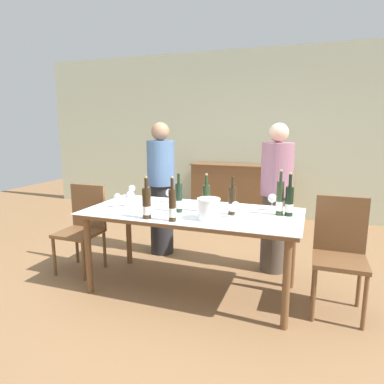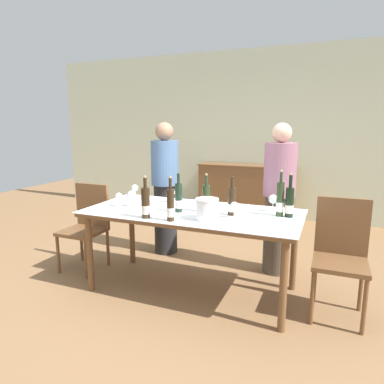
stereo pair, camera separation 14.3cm
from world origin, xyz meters
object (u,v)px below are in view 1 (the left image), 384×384
dining_table (192,218)px  wine_glass_2 (169,193)px  wine_glass_1 (117,198)px  sideboard_cabinet (238,191)px  chair_right_end (340,247)px  person_guest_left (276,199)px  wine_bottle_0 (280,199)px  wine_bottle_4 (179,198)px  person_host (161,189)px  wine_bottle_3 (206,199)px  ice_bucket (209,208)px  wine_glass_4 (132,189)px  wine_bottle_6 (289,202)px  wine_glass_3 (130,196)px  wine_bottle_1 (232,201)px  chair_left_end (84,223)px  wine_glass_0 (235,206)px  wine_bottle_5 (172,206)px  wine_bottle_2 (147,204)px  wine_glass_5 (272,199)px

dining_table → wine_glass_2: wine_glass_2 is taller
wine_glass_1 → sideboard_cabinet: bearing=78.5°
chair_right_end → person_guest_left: bearing=133.3°
wine_bottle_0 → wine_glass_2: size_ratio=2.87×
wine_bottle_4 → person_host: size_ratio=0.22×
wine_bottle_3 → wine_glass_1: wine_bottle_3 is taller
ice_bucket → wine_glass_4: size_ratio=1.39×
wine_bottle_4 → wine_bottle_6: bearing=11.8°
wine_glass_3 → wine_bottle_1: bearing=2.6°
wine_glass_3 → wine_glass_4: wine_glass_3 is taller
chair_right_end → chair_left_end: 2.57m
wine_glass_4 → chair_right_end: size_ratio=0.15×
chair_left_end → person_guest_left: (1.97, 0.64, 0.27)m
ice_bucket → wine_glass_0: bearing=35.5°
wine_bottle_6 → wine_glass_4: (-1.67, 0.21, -0.03)m
wine_bottle_3 → wine_glass_1: (-0.86, -0.12, -0.03)m
sideboard_cabinet → chair_right_end: size_ratio=1.62×
sideboard_cabinet → chair_left_end: 2.89m
wine_bottle_1 → wine_bottle_5: 0.56m
person_host → person_guest_left: bearing=-3.5°
dining_table → wine_glass_1: bearing=-172.2°
sideboard_cabinet → wine_glass_4: wine_glass_4 is taller
wine_bottle_4 → wine_glass_1: bearing=-177.4°
wine_bottle_3 → wine_bottle_6: 0.73m
wine_glass_4 → wine_bottle_2: bearing=-52.5°
wine_glass_0 → person_guest_left: size_ratio=0.09×
ice_bucket → dining_table: bearing=135.0°
wine_glass_3 → person_guest_left: 1.52m
wine_glass_1 → person_guest_left: (1.41, 0.83, -0.08)m
wine_glass_5 → person_guest_left: bearing=91.5°
wine_bottle_3 → chair_right_end: bearing=3.6°
wine_glass_4 → chair_right_end: (2.11, -0.25, -0.32)m
dining_table → wine_glass_3: 0.65m
wine_bottle_2 → wine_glass_5: (0.97, 0.64, -0.01)m
wine_bottle_0 → chair_left_end: size_ratio=0.44×
wine_bottle_4 → wine_glass_2: wine_bottle_4 is taller
wine_bottle_1 → wine_glass_0: (0.05, -0.09, -0.02)m
wine_bottle_1 → chair_left_end: wine_bottle_1 is taller
wine_bottle_5 → wine_glass_4: 1.06m
wine_glass_0 → wine_bottle_4: bearing=178.2°
sideboard_cabinet → wine_glass_0: wine_glass_0 is taller
dining_table → wine_bottle_5: bearing=-96.0°
wine_bottle_1 → wine_bottle_5: wine_bottle_5 is taller
wine_bottle_0 → person_host: (-1.46, 0.69, -0.12)m
person_host → wine_glass_4: bearing=-105.9°
wine_bottle_5 → wine_glass_3: 0.67m
wine_bottle_0 → person_guest_left: 0.63m
dining_table → wine_glass_4: (-0.82, 0.34, 0.17)m
sideboard_cabinet → chair_left_end: bearing=-113.2°
dining_table → wine_glass_2: 0.46m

